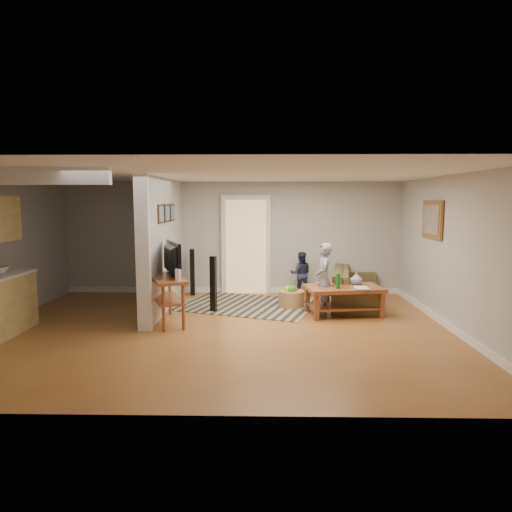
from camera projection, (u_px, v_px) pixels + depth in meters
The scene contains 11 objects.
ground at pixel (220, 329), 7.42m from camera, with size 7.50×7.50×0.00m, color brown.
room_shell at pixel (159, 238), 7.69m from camera, with size 7.54×6.02×2.52m.
area_rug at pixel (247, 305), 9.15m from camera, with size 2.61×1.91×0.01m, color black.
sofa at pixel (356, 303), 9.37m from camera, with size 2.37×0.93×0.69m, color #4C4426.
coffee_table at pixel (345, 293), 8.32m from camera, with size 1.46×0.99×0.80m.
tv_console at pixel (167, 281), 7.75m from camera, with size 0.94×1.36×1.10m.
speaker_left at pixel (213, 284), 8.55m from camera, with size 0.11×0.11×1.05m, color black.
speaker_right at pixel (192, 272), 10.06m from camera, with size 0.10×0.10×1.03m, color black.
toy_basket at pixel (291, 298), 8.96m from camera, with size 0.50×0.50×0.44m.
child at pixel (323, 314), 8.46m from camera, with size 0.48×0.31×1.32m, color gray.
toddler at pixel (301, 295), 10.07m from camera, with size 0.47×0.37×0.97m, color #1F2541.
Camera 1 is at (0.73, -7.21, 2.08)m, focal length 32.00 mm.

